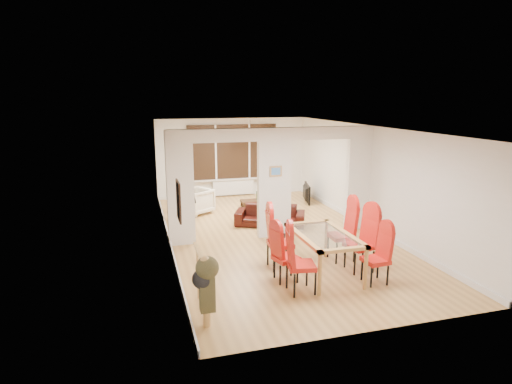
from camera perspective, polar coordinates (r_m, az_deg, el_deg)
name	(u,v)px	position (r m, az deg, el deg)	size (l,w,h in m)	color
floor	(274,236)	(10.43, 2.39, -5.82)	(5.00, 9.00, 0.01)	tan
room_walls	(274,183)	(10.09, 2.45, 1.20)	(5.00, 9.00, 2.60)	silver
divider_wall	(274,183)	(10.09, 2.45, 1.20)	(5.00, 0.18, 2.60)	white
bay_window_blinds	(233,152)	(14.29, -3.14, 5.39)	(3.00, 0.08, 1.80)	black
radiator	(233,187)	(14.45, -3.05, 0.64)	(1.40, 0.08, 0.50)	white
pendant_light	(250,135)	(13.19, -0.79, 7.64)	(0.36, 0.36, 0.36)	orange
stair_newel	(201,277)	(6.83, -7.38, -11.22)	(0.40, 1.20, 1.10)	tan
wall_poster	(179,201)	(7.22, -10.29, -1.18)	(0.04, 0.52, 0.67)	gray
pillar_photo	(276,171)	(9.95, 2.65, 2.78)	(0.30, 0.03, 0.25)	#4C8CD8
dining_table	(323,254)	(8.22, 8.95, -8.16)	(0.97, 1.72, 0.81)	#B88644
dining_chair_la	(301,260)	(7.40, 6.07, -9.06)	(0.46, 0.46, 1.14)	red
dining_chair_lb	(286,254)	(7.84, 4.03, -8.24)	(0.41, 0.41, 1.02)	red
dining_chair_lc	(281,239)	(8.37, 3.29, -6.29)	(0.47, 0.47, 1.18)	red
dining_chair_ra	(376,256)	(8.02, 15.67, -8.23)	(0.41, 0.41, 1.02)	red
dining_chair_rb	(360,241)	(8.47, 13.68, -6.39)	(0.47, 0.47, 1.18)	red
dining_chair_rc	(342,232)	(8.93, 11.35, -5.26)	(0.47, 0.47, 1.19)	red
sofa	(270,215)	(11.18, 1.88, -3.14)	(1.79, 0.70, 0.52)	black
armchair	(196,201)	(12.37, -7.97, -1.23)	(0.79, 0.77, 0.72)	#F1E6CC
person	(187,187)	(11.60, -9.21, 0.61)	(0.44, 0.67, 1.83)	black
television	(304,193)	(13.70, 6.42, -0.12)	(0.13, 1.02, 0.58)	black
coffee_table	(256,203)	(13.04, 0.01, -1.54)	(0.91, 0.46, 0.21)	#352112
bottle	(258,195)	(13.04, 0.20, -0.42)	(0.07, 0.07, 0.29)	#143F19
bowl	(260,198)	(13.16, 0.54, -0.83)	(0.20, 0.20, 0.05)	#352112
shoes	(284,237)	(10.20, 3.81, -5.99)	(0.23, 0.25, 0.10)	black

